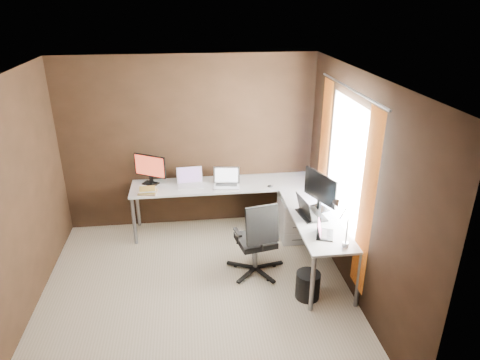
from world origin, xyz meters
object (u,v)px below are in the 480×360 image
at_px(laptop_black_small, 323,232).
at_px(wastebasket, 308,285).
at_px(laptop_black_big, 309,212).
at_px(book_stack, 147,191).
at_px(desk_lamp, 340,217).
at_px(monitor_left, 150,168).
at_px(laptop_silver, 226,182).
at_px(drawer_pedestal, 295,218).
at_px(laptop_white, 190,181).
at_px(office_chair, 256,252).
at_px(monitor_right, 320,189).

relative_size(laptop_black_small, wastebasket, 0.96).
xyz_separation_m(laptop_black_big, wastebasket, (-0.13, -0.60, -0.63)).
xyz_separation_m(book_stack, desk_lamp, (2.13, -1.56, 0.29)).
relative_size(monitor_left, book_stack, 1.71).
xyz_separation_m(laptop_silver, laptop_black_big, (0.91, -1.03, 0.00)).
distance_m(drawer_pedestal, laptop_white, 1.57).
relative_size(monitor_left, laptop_black_big, 1.04).
height_order(monitor_left, book_stack, monitor_left).
bearing_deg(book_stack, wastebasket, -38.88).
distance_m(laptop_silver, office_chair, 1.22).
relative_size(drawer_pedestal, office_chair, 0.60).
relative_size(drawer_pedestal, book_stack, 2.32).
bearing_deg(drawer_pedestal, laptop_black_big, -92.64).
height_order(drawer_pedestal, wastebasket, drawer_pedestal).
relative_size(drawer_pedestal, monitor_right, 1.08).
distance_m(monitor_left, laptop_black_big, 2.32).
distance_m(monitor_left, wastebasket, 2.71).
bearing_deg(laptop_black_big, monitor_left, 49.57).
height_order(laptop_white, office_chair, office_chair).
bearing_deg(wastebasket, laptop_black_big, 77.26).
height_order(monitor_right, laptop_black_small, monitor_right).
xyz_separation_m(monitor_left, laptop_black_big, (1.96, -1.23, -0.19)).
bearing_deg(office_chair, laptop_white, 112.20).
relative_size(laptop_black_big, office_chair, 0.42).
xyz_separation_m(laptop_black_big, office_chair, (-0.64, -0.05, -0.49)).
xyz_separation_m(laptop_silver, office_chair, (0.26, -1.08, -0.49)).
height_order(laptop_black_big, book_stack, laptop_black_big).
height_order(book_stack, desk_lamp, desk_lamp).
height_order(laptop_black_big, desk_lamp, desk_lamp).
bearing_deg(laptop_black_small, monitor_right, 6.45).
relative_size(monitor_right, laptop_black_big, 1.31).
relative_size(monitor_right, wastebasket, 1.74).
distance_m(drawer_pedestal, laptop_black_big, 0.89).
bearing_deg(monitor_right, laptop_black_small, 144.91).
bearing_deg(wastebasket, laptop_white, 126.81).
relative_size(laptop_black_big, laptop_black_small, 1.38).
bearing_deg(desk_lamp, laptop_black_big, 101.66).
xyz_separation_m(laptop_black_big, desk_lamp, (0.14, -0.66, 0.27)).
relative_size(monitor_left, desk_lamp, 0.85).
distance_m(book_stack, desk_lamp, 2.66).
distance_m(drawer_pedestal, monitor_right, 0.92).
distance_m(laptop_black_big, desk_lamp, 0.73).
bearing_deg(monitor_left, office_chair, -13.99).
bearing_deg(office_chair, laptop_silver, 92.23).
bearing_deg(monitor_right, laptop_silver, 29.25).
xyz_separation_m(monitor_left, book_stack, (-0.03, -0.32, -0.21)).
height_order(monitor_right, laptop_silver, monitor_right).
height_order(laptop_black_small, book_stack, laptop_black_small).
bearing_deg(book_stack, monitor_right, -18.71).
distance_m(book_stack, wastebasket, 2.46).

